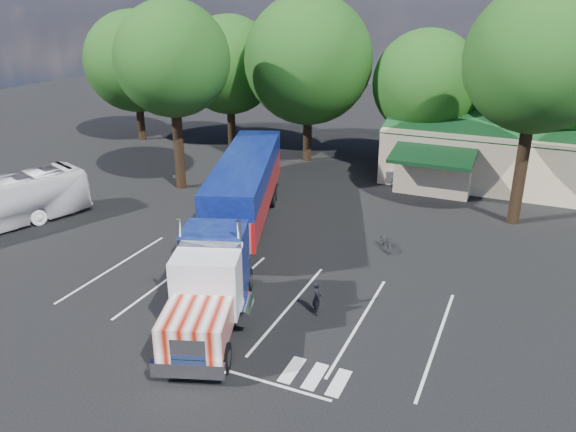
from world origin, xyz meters
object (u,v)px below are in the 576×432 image
at_px(semi_truck, 239,203).
at_px(woman, 317,298).
at_px(bicycle, 386,242).
at_px(silver_sedan, 420,178).

relative_size(semi_truck, woman, 13.58).
distance_m(semi_truck, woman, 8.01).
bearing_deg(woman, bicycle, -35.94).
relative_size(woman, silver_sedan, 0.34).
bearing_deg(semi_truck, bicycle, 2.55).
distance_m(bicycle, silver_sedan, 11.00).
height_order(semi_truck, silver_sedan, semi_truck).
height_order(semi_truck, bicycle, semi_truck).
xyz_separation_m(woman, bicycle, (1.00, 7.64, -0.34)).
xyz_separation_m(woman, silver_sedan, (0.50, 18.62, -0.03)).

